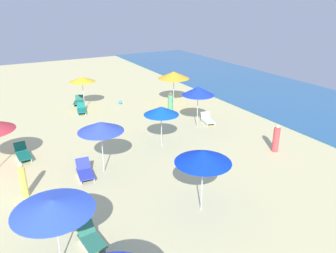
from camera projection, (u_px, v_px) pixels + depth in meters
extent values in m
cube|color=#2C6096|center=(317.00, 107.00, 25.29)|extent=(60.00, 10.62, 0.12)
cube|color=silver|center=(18.00, 159.00, 16.99)|extent=(1.16, 0.14, 0.23)
cube|color=silver|center=(29.00, 156.00, 17.26)|extent=(1.16, 0.14, 0.23)
cube|color=#116255|center=(23.00, 155.00, 17.07)|extent=(1.34, 0.73, 0.06)
cube|color=#116255|center=(20.00, 147.00, 17.45)|extent=(0.41, 0.62, 0.50)
cylinder|color=silver|center=(84.00, 95.00, 24.61)|extent=(0.05, 0.05, 2.09)
cone|color=gold|center=(82.00, 79.00, 24.17)|extent=(1.93, 1.93, 0.35)
cube|color=silver|center=(75.00, 104.00, 25.88)|extent=(1.11, 0.49, 0.19)
cube|color=silver|center=(82.00, 103.00, 25.94)|extent=(1.11, 0.49, 0.19)
cube|color=#236555|center=(78.00, 102.00, 25.86)|extent=(1.47, 1.11, 0.06)
cube|color=#236555|center=(79.00, 98.00, 26.36)|extent=(0.56, 0.71, 0.40)
cube|color=silver|center=(78.00, 112.00, 23.98)|extent=(1.12, 0.30, 0.19)
cube|color=silver|center=(85.00, 111.00, 24.11)|extent=(1.12, 0.30, 0.19)
cube|color=#14736B|center=(82.00, 110.00, 24.00)|extent=(1.37, 0.88, 0.06)
cube|color=#14736B|center=(81.00, 105.00, 24.46)|extent=(0.43, 0.63, 0.40)
cylinder|color=silver|center=(161.00, 130.00, 18.47)|extent=(0.05, 0.05, 1.87)
cone|color=#0E4DBA|center=(161.00, 111.00, 18.04)|extent=(1.95, 1.95, 0.46)
cylinder|color=silver|center=(202.00, 187.00, 12.76)|extent=(0.05, 0.05, 2.11)
cone|color=#0C32CC|center=(203.00, 156.00, 12.28)|extent=(2.17, 2.17, 0.49)
cylinder|color=silver|center=(197.00, 111.00, 21.12)|extent=(0.05, 0.05, 2.15)
cone|color=blue|center=(198.00, 91.00, 20.63)|extent=(2.04, 2.04, 0.54)
cube|color=silver|center=(204.00, 123.00, 21.92)|extent=(0.99, 0.24, 0.19)
cube|color=silver|center=(212.00, 122.00, 22.07)|extent=(0.99, 0.24, 0.19)
cube|color=silver|center=(208.00, 121.00, 21.95)|extent=(1.21, 0.84, 0.06)
cube|color=silver|center=(205.00, 115.00, 22.32)|extent=(0.40, 0.64, 0.46)
cylinder|color=silver|center=(58.00, 237.00, 10.22)|extent=(0.05, 0.05, 1.94)
cone|color=blue|center=(53.00, 205.00, 9.80)|extent=(2.49, 2.49, 0.38)
cube|color=silver|center=(85.00, 247.00, 11.02)|extent=(1.03, 0.16, 0.20)
cube|color=silver|center=(100.00, 241.00, 11.31)|extent=(1.03, 0.16, 0.20)
cube|color=#2B7057|center=(92.00, 241.00, 11.11)|extent=(1.21, 0.76, 0.06)
cube|color=#2B7057|center=(86.00, 228.00, 11.44)|extent=(0.43, 0.63, 0.40)
cylinder|color=silver|center=(103.00, 152.00, 15.62)|extent=(0.05, 0.05, 2.11)
cone|color=blue|center=(101.00, 127.00, 15.14)|extent=(2.14, 2.14, 0.46)
cube|color=silver|center=(79.00, 177.00, 15.29)|extent=(1.10, 0.14, 0.21)
cube|color=silver|center=(92.00, 175.00, 15.50)|extent=(1.10, 0.14, 0.21)
cube|color=#303CB5|center=(85.00, 174.00, 15.34)|extent=(1.28, 0.78, 0.06)
cube|color=#303CB5|center=(83.00, 164.00, 15.73)|extent=(0.44, 0.67, 0.51)
cylinder|color=silver|center=(174.00, 91.00, 25.76)|extent=(0.05, 0.05, 2.05)
cone|color=gold|center=(174.00, 75.00, 25.28)|extent=(2.43, 2.43, 0.53)
cylinder|color=#52A76A|center=(171.00, 104.00, 23.93)|extent=(0.39, 0.39, 1.33)
sphere|color=#906B4B|center=(171.00, 94.00, 23.65)|extent=(0.21, 0.21, 0.21)
cylinder|color=#F24548|center=(276.00, 140.00, 17.88)|extent=(0.42, 0.42, 1.36)
sphere|color=beige|center=(278.00, 126.00, 17.59)|extent=(0.22, 0.22, 0.22)
cylinder|color=#F9EC52|center=(23.00, 182.00, 13.73)|extent=(0.40, 0.40, 1.40)
sphere|color=beige|center=(20.00, 165.00, 13.44)|extent=(0.23, 0.23, 0.23)
sphere|color=#3199D2|center=(120.00, 102.00, 26.04)|extent=(0.28, 0.28, 0.28)
sphere|color=#3E96E6|center=(228.00, 163.00, 16.60)|extent=(0.25, 0.25, 0.25)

